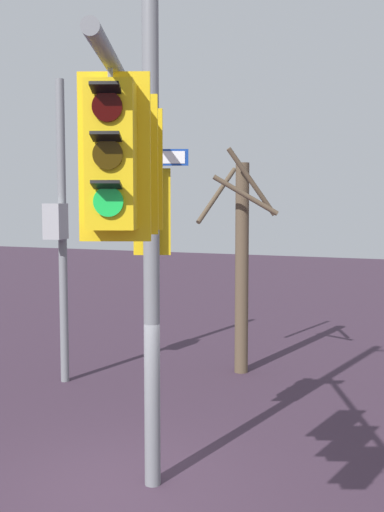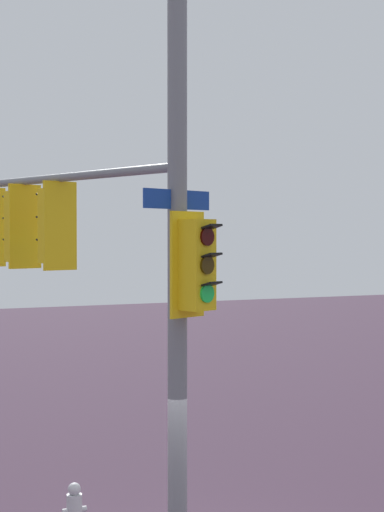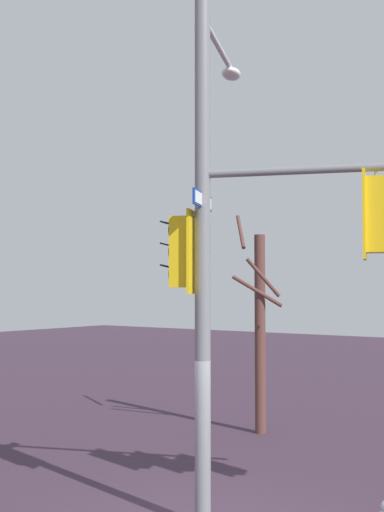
% 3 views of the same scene
% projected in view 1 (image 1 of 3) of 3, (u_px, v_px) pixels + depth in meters
% --- Properties ---
extents(ground_plane, '(80.00, 80.00, 0.00)m').
position_uv_depth(ground_plane, '(124.00, 489.00, 9.43)').
color(ground_plane, '#3C2A3A').
extents(main_signal_pole_assembly, '(3.20, 6.29, 8.27)m').
position_uv_depth(main_signal_pole_assembly, '(152.00, 178.00, 7.76)').
color(main_signal_pole_assembly, slate).
rests_on(main_signal_pole_assembly, ground).
extents(secondary_pole_assembly, '(0.48, 0.73, 7.14)m').
position_uv_depth(secondary_pole_assembly, '(60.00, 229.00, 14.60)').
color(secondary_pole_assembly, slate).
rests_on(secondary_pole_assembly, ground).
extents(bare_tree_across_street, '(2.08, 2.08, 5.59)m').
position_uv_depth(bare_tree_across_street, '(241.00, 260.00, 15.56)').
color(bare_tree_across_street, brown).
rests_on(bare_tree_across_street, ground).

